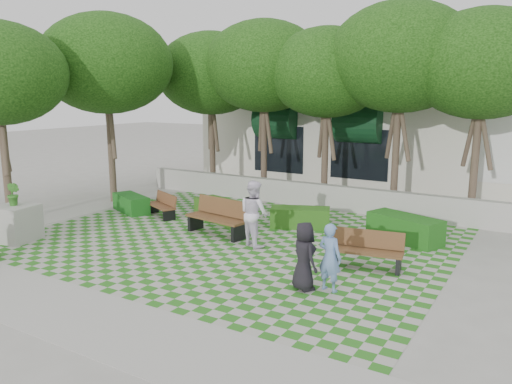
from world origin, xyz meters
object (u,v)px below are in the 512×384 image
Objects in this scene: planter_back at (16,221)px; person_white at (254,213)px; hedge_midright at (300,218)px; bench_east at (367,250)px; hedge_west at (131,204)px; hedge_east at (405,229)px; person_dark at (304,256)px; bench_mid at (218,218)px; person_blue at (330,257)px; hedge_midleft at (222,211)px; bench_west at (162,205)px.

person_white reaches higher than planter_back.
bench_east is at bearing -39.78° from hedge_midright.
planter_back is at bearing -93.04° from hedge_west.
person_dark reaches higher than hedge_east.
bench_mid reaches higher than hedge_east.
person_blue reaches higher than hedge_midright.
hedge_midleft is (-5.82, -0.88, -0.02)m from hedge_east.
hedge_midright is at bearing -176.14° from hedge_east.
hedge_west is 6.04m from person_white.
hedge_midleft is 6.57m from person_blue.
person_white is at bearing -96.42° from hedge_midright.
bench_west is at bearing 69.47° from planter_back.
person_white reaches higher than hedge_midright.
bench_mid is 1.60m from person_white.
planter_back reaches higher than bench_mid.
person_dark reaches higher than bench_east.
bench_west is at bearing -167.04° from hedge_midleft.
hedge_midleft is 6.29m from person_dark.
planter_back is at bearing -86.09° from bench_west.
hedge_midright is at bearing 130.73° from bench_east.
person_white is at bearing -143.50° from hedge_east.
person_blue reaches higher than bench_mid.
planter_back is 1.14× the size of person_dark.
bench_mid reaches higher than hedge_midleft.
person_white reaches higher than hedge_west.
hedge_midright is 1.05× the size of hedge_west.
hedge_midright is at bearing 38.20° from bench_west.
hedge_west is (-9.21, 1.30, -0.13)m from bench_east.
hedge_midleft is 1.35× the size of person_dark.
person_dark is at bearing -22.97° from bench_mid.
hedge_midright is 2.47m from person_white.
bench_east is at bearing -8.03° from hedge_west.
bench_mid is 1.15× the size of person_white.
person_white is at bearing -36.66° from hedge_midleft.
person_blue is at bearing -56.86° from hedge_midright.
hedge_west is at bearing -152.44° from bench_west.
hedge_east is at bearing -66.64° from person_dark.
person_white is at bearing 27.41° from planter_back.
planter_back is at bearing -171.79° from bench_east.
hedge_east is 4.61m from person_blue.
person_dark is at bearing -100.70° from hedge_east.
planter_back is 6.91m from person_white.
bench_mid is at bearing -9.86° from hedge_west.
hedge_east is (5.01, 2.22, -0.15)m from bench_mid.
person_white is (-0.27, -2.38, 0.60)m from hedge_midright.
planter_back is (-1.65, -4.39, 0.19)m from bench_west.
person_white is (-2.61, 2.19, 0.17)m from person_dark.
planter_back reaches higher than bench_east.
person_dark reaches higher than hedge_west.
person_blue is (9.01, -3.12, 0.45)m from hedge_west.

